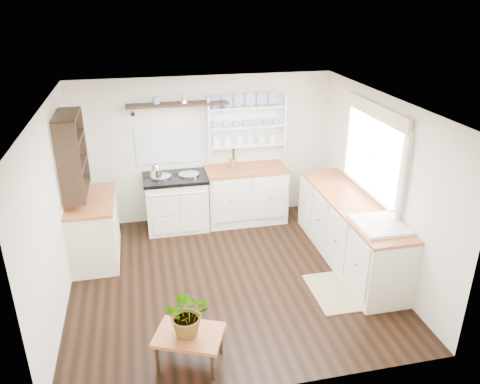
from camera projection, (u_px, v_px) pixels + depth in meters
name	position (u px, v px, depth m)	size (l,w,h in m)	color
floor	(229.00, 278.00, 6.12)	(4.00, 3.80, 0.01)	black
wall_back	(205.00, 150.00, 7.36)	(4.00, 0.02, 2.30)	silver
wall_right	(379.00, 184.00, 6.06)	(0.02, 3.80, 2.30)	silver
wall_left	(54.00, 213.00, 5.27)	(0.02, 3.80, 2.30)	silver
ceiling	(227.00, 104.00, 5.20)	(4.00, 3.80, 0.01)	white
window	(374.00, 150.00, 6.02)	(0.08, 1.55, 1.22)	white
aga_cooker	(177.00, 202.00, 7.25)	(0.97, 0.67, 0.89)	#EDE7CD
back_cabinets	(246.00, 194.00, 7.49)	(1.27, 0.63, 0.90)	white
right_cabinets	(349.00, 230.00, 6.36)	(0.62, 2.43, 0.90)	white
belfast_sink	(379.00, 234.00, 5.56)	(0.55, 0.60, 0.45)	white
left_cabinets	(94.00, 228.00, 6.41)	(0.62, 1.13, 0.90)	white
plate_rack	(245.00, 123.00, 7.30)	(1.20, 0.22, 0.90)	white
high_shelf	(177.00, 105.00, 6.87)	(1.50, 0.29, 0.16)	black
left_shelving	(72.00, 154.00, 5.95)	(0.28, 0.80, 1.05)	black
kettle	(156.00, 170.00, 6.85)	(0.16, 0.16, 0.20)	silver
utensil_crock	(233.00, 163.00, 7.32)	(0.11, 0.11, 0.12)	#955C36
center_table	(189.00, 337.00, 4.62)	(0.79, 0.69, 0.36)	brown
potted_plant	(188.00, 313.00, 4.50)	(0.45, 0.39, 0.50)	#3F7233
floor_rug	(334.00, 292.00, 5.82)	(0.55, 0.85, 0.02)	#9B8E5A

